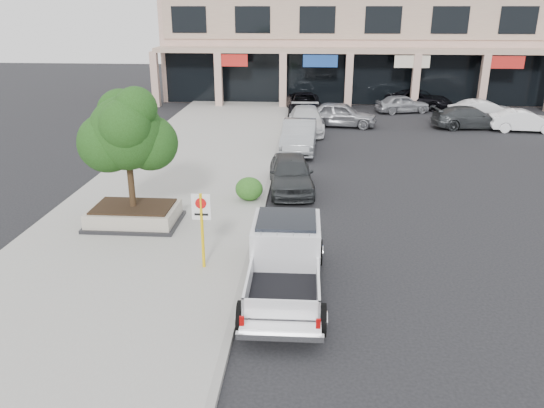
% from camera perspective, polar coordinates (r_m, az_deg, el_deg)
% --- Properties ---
extents(ground, '(120.00, 120.00, 0.00)m').
position_cam_1_polar(ground, '(16.06, 2.89, -7.04)').
color(ground, black).
rests_on(ground, ground).
extents(sidewalk, '(8.00, 52.00, 0.15)m').
position_cam_1_polar(sidewalk, '(22.30, -10.93, 0.86)').
color(sidewalk, gray).
rests_on(sidewalk, ground).
extents(curb, '(0.20, 52.00, 0.15)m').
position_cam_1_polar(curb, '(21.61, -0.77, 0.61)').
color(curb, gray).
rests_on(curb, ground).
extents(strip_mall, '(40.55, 12.43, 9.50)m').
position_cam_1_polar(strip_mall, '(48.87, 14.02, 16.74)').
color(strip_mall, tan).
rests_on(strip_mall, ground).
extents(planter, '(3.20, 2.20, 0.68)m').
position_cam_1_polar(planter, '(19.43, -14.60, -1.14)').
color(planter, black).
rests_on(planter, sidewalk).
extents(planter_tree, '(2.90, 2.55, 4.00)m').
position_cam_1_polar(planter_tree, '(18.68, -14.86, 7.43)').
color(planter_tree, black).
rests_on(planter_tree, planter).
extents(no_parking_sign, '(0.55, 0.09, 2.30)m').
position_cam_1_polar(no_parking_sign, '(15.38, -7.56, -1.77)').
color(no_parking_sign, yellow).
rests_on(no_parking_sign, sidewalk).
extents(hedge, '(1.10, 0.99, 0.93)m').
position_cam_1_polar(hedge, '(21.08, -2.48, 1.64)').
color(hedge, '#1F4D16').
rests_on(hedge, sidewalk).
extents(pickup_truck, '(2.20, 5.78, 1.81)m').
position_cam_1_polar(pickup_truck, '(14.39, 1.39, -6.41)').
color(pickup_truck, silver).
rests_on(pickup_truck, ground).
extents(curb_car_a, '(2.24, 4.63, 1.52)m').
position_cam_1_polar(curb_car_a, '(22.59, 2.05, 3.32)').
color(curb_car_a, '#2A2D2F').
rests_on(curb_car_a, ground).
extents(curb_car_b, '(1.93, 5.09, 1.66)m').
position_cam_1_polar(curb_car_b, '(29.06, 2.93, 7.33)').
color(curb_car_b, '#95989C').
rests_on(curb_car_b, ground).
extents(curb_car_c, '(2.38, 5.36, 1.53)m').
position_cam_1_polar(curb_car_c, '(33.68, 3.67, 9.02)').
color(curb_car_c, silver).
rests_on(curb_car_c, ground).
extents(curb_car_d, '(2.87, 5.45, 1.46)m').
position_cam_1_polar(curb_car_d, '(39.91, 3.48, 10.77)').
color(curb_car_d, black).
rests_on(curb_car_d, ground).
extents(lot_car_a, '(4.89, 2.42, 1.60)m').
position_cam_1_polar(lot_car_a, '(35.52, 7.38, 9.55)').
color(lot_car_a, gray).
rests_on(lot_car_a, ground).
extents(lot_car_b, '(4.72, 1.86, 1.53)m').
position_cam_1_polar(lot_car_b, '(39.05, 21.89, 9.19)').
color(lot_car_b, silver).
rests_on(lot_car_b, ground).
extents(lot_car_c, '(5.06, 2.57, 1.41)m').
position_cam_1_polar(lot_car_c, '(36.98, 20.52, 8.72)').
color(lot_car_c, '#303335').
rests_on(lot_car_c, ground).
extents(lot_car_d, '(5.54, 4.15, 1.40)m').
position_cam_1_polar(lot_car_d, '(43.37, 15.49, 10.81)').
color(lot_car_d, black).
rests_on(lot_car_d, ground).
extents(lot_car_e, '(4.24, 2.59, 1.35)m').
position_cam_1_polar(lot_car_e, '(41.14, 13.85, 10.44)').
color(lot_car_e, '#9D9EA5').
rests_on(lot_car_e, ground).
extents(lot_car_f, '(4.21, 1.75, 1.35)m').
position_cam_1_polar(lot_car_f, '(37.29, 25.48, 8.07)').
color(lot_car_f, white).
rests_on(lot_car_f, ground).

